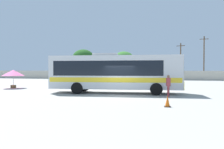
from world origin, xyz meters
TOP-DOWN VIEW (x-y plane):
  - ground_plane at (0.00, 10.00)m, footprint 300.00×300.00m
  - perimeter_wall at (0.00, 28.86)m, footprint 80.00×0.30m
  - coach_bus_silver_yellow at (-0.84, 1.71)m, footprint 12.00×3.81m
  - attendant_by_bus_door at (4.02, 0.18)m, footprint 0.40×0.40m
  - vendor_umbrella_near_gate_pink at (-13.52, 4.06)m, footprint 2.53×2.53m
  - parked_car_leftmost_black at (-16.37, 25.59)m, footprint 4.19×2.07m
  - parked_car_second_grey at (-10.80, 25.89)m, footprint 4.61×2.10m
  - utility_pole_near at (7.16, 31.89)m, footprint 1.77×0.59m
  - utility_pole_far at (12.09, 32.65)m, footprint 1.80×0.29m
  - roadside_tree_left at (-15.94, 32.25)m, footprint 5.53×5.53m
  - roadside_tree_midleft at (-5.56, 31.59)m, footprint 5.31×5.31m
  - traffic_cone_on_apron at (3.89, -4.62)m, footprint 0.36×0.36m

SIDE VIEW (x-z plane):
  - ground_plane at x=0.00m, z-range 0.00..0.00m
  - traffic_cone_on_apron at x=3.89m, z-range -0.01..0.63m
  - parked_car_leftmost_black at x=-16.37m, z-range 0.05..1.46m
  - parked_car_second_grey at x=-10.80m, z-range 0.05..1.50m
  - perimeter_wall at x=0.00m, z-range 0.00..1.95m
  - attendant_by_bus_door at x=4.02m, z-range 0.11..1.85m
  - vendor_umbrella_near_gate_pink at x=-13.52m, z-range 0.70..2.84m
  - coach_bus_silver_yellow at x=-0.84m, z-range 0.12..3.78m
  - roadside_tree_midleft at x=-5.56m, z-range 0.97..7.43m
  - utility_pole_near at x=7.16m, z-range 0.18..8.24m
  - roadside_tree_left at x=-15.94m, z-range 1.27..8.52m
  - utility_pole_far at x=12.09m, z-range 0.19..9.67m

